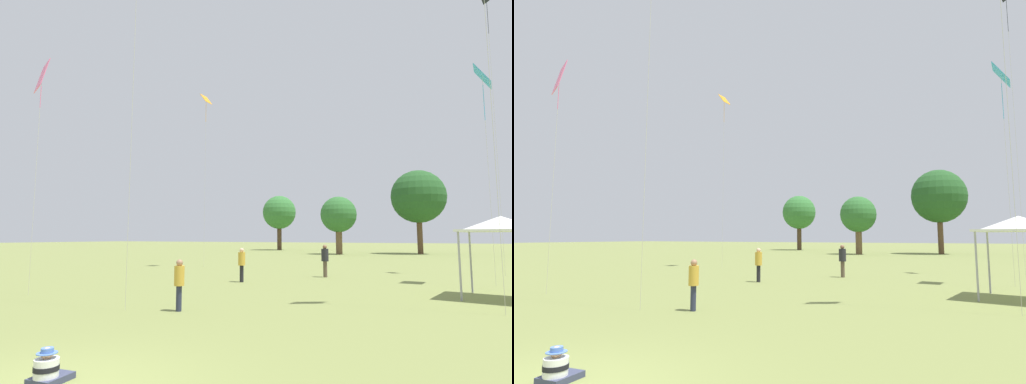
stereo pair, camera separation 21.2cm
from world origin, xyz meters
TOP-DOWN VIEW (x-y plane):
  - seated_toddler at (-0.40, 0.39)m, footprint 0.51×0.60m
  - person_standing_0 at (-2.28, 6.03)m, footprint 0.43×0.43m
  - person_standing_1 at (-1.33, 17.81)m, footprint 0.46×0.46m
  - person_standing_2 at (-4.30, 13.64)m, footprint 0.49×0.49m
  - canopy_tent at (6.69, 12.98)m, footprint 3.11×3.11m
  - kite_2 at (-11.31, 20.73)m, footprint 0.58×0.88m
  - kite_3 at (-9.50, 6.18)m, footprint 1.24×0.78m
  - kite_5 at (7.58, 22.68)m, footprint 0.73×0.84m
  - kite_7 at (6.72, 17.37)m, footprint 0.79×1.27m
  - distant_tree_0 at (-21.70, 58.89)m, footprint 5.66×5.66m
  - distant_tree_1 at (-8.25, 46.88)m, footprint 4.60×4.60m
  - distant_tree_2 at (0.96, 52.64)m, footprint 6.98×6.98m

SIDE VIEW (x-z plane):
  - seated_toddler at x=-0.40m, z-range -0.06..0.47m
  - person_standing_0 at x=-2.28m, z-range 0.15..1.67m
  - person_standing_2 at x=-4.30m, z-range 0.16..1.82m
  - person_standing_1 at x=-1.33m, z-range 0.16..1.93m
  - canopy_tent at x=6.69m, z-range 1.17..4.12m
  - distant_tree_1 at x=-8.25m, z-range 1.32..8.72m
  - distant_tree_0 at x=-21.70m, z-range 1.72..10.94m
  - distant_tree_2 at x=0.96m, z-range 1.98..12.98m
  - kite_3 at x=-9.50m, z-range 3.89..13.18m
  - kite_7 at x=6.72m, z-range 4.44..14.78m
  - kite_2 at x=-11.31m, z-range 5.55..18.53m
  - kite_5 at x=7.58m, z-range 7.10..24.28m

